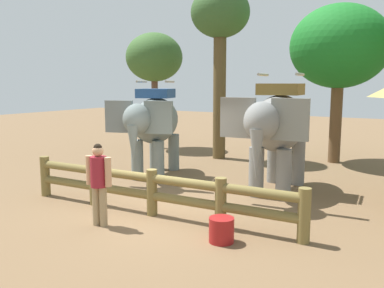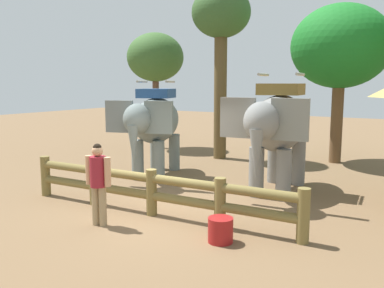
% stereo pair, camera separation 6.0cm
% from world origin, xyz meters
% --- Properties ---
extents(ground_plane, '(60.00, 60.00, 0.00)m').
position_xyz_m(ground_plane, '(0.00, 0.00, 0.00)').
color(ground_plane, brown).
extents(log_fence, '(7.03, 0.49, 1.05)m').
position_xyz_m(log_fence, '(0.00, -0.15, 0.61)').
color(log_fence, olive).
rests_on(log_fence, ground).
extents(elephant_near_left, '(2.42, 3.63, 3.04)m').
position_xyz_m(elephant_near_left, '(-2.29, 3.08, 1.71)').
color(elephant_near_left, slate).
rests_on(elephant_near_left, ground).
extents(elephant_center, '(2.14, 3.78, 3.22)m').
position_xyz_m(elephant_center, '(1.72, 3.19, 1.81)').
color(elephant_center, gray).
rests_on(elephant_center, ground).
extents(tourist_woman_in_black, '(0.61, 0.37, 1.74)m').
position_xyz_m(tourist_woman_in_black, '(-0.53, -1.27, 1.00)').
color(tourist_woman_in_black, tan).
rests_on(tourist_woman_in_black, ground).
extents(tree_far_left, '(2.25, 2.25, 6.57)m').
position_xyz_m(tree_far_left, '(-1.96, 6.98, 5.27)').
color(tree_far_left, brown).
rests_on(tree_far_left, ground).
extents(tree_back_center, '(3.55, 3.55, 5.79)m').
position_xyz_m(tree_back_center, '(2.17, 8.43, 4.24)').
color(tree_back_center, brown).
rests_on(tree_back_center, ground).
extents(tree_deep_back, '(2.54, 2.54, 5.19)m').
position_xyz_m(tree_deep_back, '(-5.68, 7.83, 4.06)').
color(tree_deep_back, brown).
rests_on(tree_deep_back, ground).
extents(feed_bucket, '(0.47, 0.47, 0.47)m').
position_xyz_m(feed_bucket, '(2.07, -0.78, 0.24)').
color(feed_bucket, maroon).
rests_on(feed_bucket, ground).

